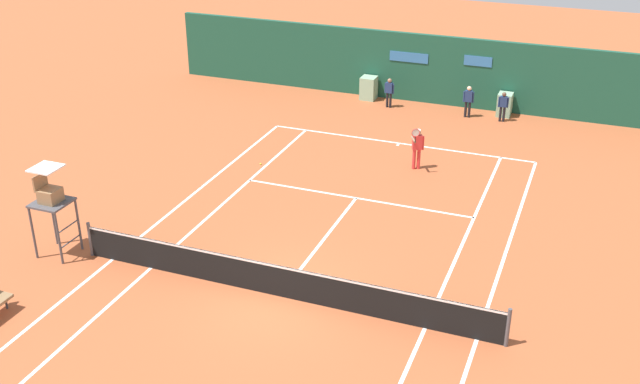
{
  "coord_description": "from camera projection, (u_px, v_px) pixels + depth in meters",
  "views": [
    {
      "loc": [
        7.24,
        -15.66,
        11.38
      ],
      "look_at": [
        -0.71,
        4.85,
        0.8
      ],
      "focal_mm": 42.87,
      "sensor_mm": 36.0,
      "label": 1
    }
  ],
  "objects": [
    {
      "name": "ground_plane",
      "position": [
        288.0,
        285.0,
        20.93
      ],
      "size": [
        80.0,
        80.0,
        0.01
      ],
      "color": "#A8512D"
    },
    {
      "name": "tennis_net",
      "position": [
        279.0,
        280.0,
        20.23
      ],
      "size": [
        12.1,
        0.1,
        1.07
      ],
      "color": "#4C4C51",
      "rests_on": "ground_plane"
    },
    {
      "name": "sponsor_back_wall",
      "position": [
        433.0,
        71.0,
        34.06
      ],
      "size": [
        25.0,
        1.02,
        3.1
      ],
      "color": "#194C38",
      "rests_on": "ground_plane"
    },
    {
      "name": "umpire_chair",
      "position": [
        51.0,
        198.0,
        21.72
      ],
      "size": [
        1.0,
        1.0,
        2.77
      ],
      "rotation": [
        0.0,
        0.0,
        -1.57
      ],
      "color": "#47474C",
      "rests_on": "ground_plane"
    },
    {
      "name": "player_on_baseline",
      "position": [
        417.0,
        145.0,
        27.62
      ],
      "size": [
        0.45,
        0.81,
        1.77
      ],
      "rotation": [
        0.0,
        0.0,
        3.63
      ],
      "color": "red",
      "rests_on": "ground_plane"
    },
    {
      "name": "ball_kid_left_post",
      "position": [
        503.0,
        105.0,
        32.19
      ],
      "size": [
        0.43,
        0.2,
        1.3
      ],
      "rotation": [
        0.0,
        0.0,
        3.26
      ],
      "color": "black",
      "rests_on": "ground_plane"
    },
    {
      "name": "ball_kid_right_post",
      "position": [
        389.0,
        91.0,
        33.81
      ],
      "size": [
        0.44,
        0.19,
        1.33
      ],
      "rotation": [
        0.0,
        0.0,
        3.05
      ],
      "color": "black",
      "rests_on": "ground_plane"
    },
    {
      "name": "ball_kid_centre_post",
      "position": [
        468.0,
        99.0,
        32.65
      ],
      "size": [
        0.46,
        0.2,
        1.39
      ],
      "rotation": [
        0.0,
        0.0,
        3.21
      ],
      "color": "black",
      "rests_on": "ground_plane"
    },
    {
      "name": "tennis_ball_by_sideline",
      "position": [
        261.0,
        164.0,
        28.35
      ],
      "size": [
        0.07,
        0.07,
        0.07
      ],
      "primitive_type": "sphere",
      "color": "#CCE033",
      "rests_on": "ground_plane"
    }
  ]
}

